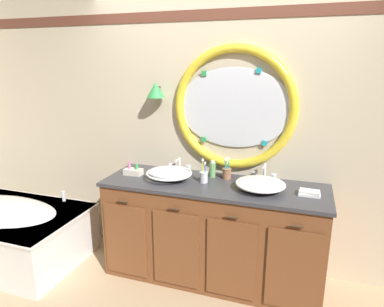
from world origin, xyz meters
TOP-DOWN VIEW (x-y plane):
  - ground_plane at (0.00, 0.00)m, footprint 14.00×14.00m
  - back_wall_assembly at (0.01, 0.58)m, footprint 6.40×0.26m
  - vanity_counter at (0.02, 0.24)m, footprint 1.94×0.66m
  - bathtub at (-2.09, -0.11)m, footprint 1.68×0.96m
  - sink_basin_left at (-0.38, 0.22)m, footprint 0.41×0.41m
  - sink_basin_right at (0.43, 0.22)m, footprint 0.41×0.41m
  - faucet_set_left at (-0.38, 0.47)m, footprint 0.24×0.12m
  - faucet_set_right at (0.43, 0.47)m, footprint 0.22×0.11m
  - toothbrush_holder_left at (-0.07, 0.24)m, footprint 0.08×0.08m
  - toothbrush_holder_right at (0.10, 0.40)m, footprint 0.08×0.08m
  - soap_dispenser at (-0.03, 0.41)m, footprint 0.06×0.06m
  - folded_hand_towel at (0.81, 0.22)m, footprint 0.17×0.11m
  - toiletry_basket at (-0.75, 0.23)m, footprint 0.17×0.10m

SIDE VIEW (x-z plane):
  - ground_plane at x=0.00m, z-range 0.00..0.00m
  - bathtub at x=-2.09m, z-range 0.00..0.61m
  - vanity_counter at x=0.02m, z-range 0.00..0.91m
  - folded_hand_towel at x=0.81m, z-range 0.91..0.95m
  - toiletry_basket at x=-0.75m, z-range 0.88..1.01m
  - sink_basin_right at x=0.43m, z-range 0.91..1.01m
  - faucet_set_left at x=-0.38m, z-range 0.90..1.03m
  - toothbrush_holder_left at x=-0.07m, z-range 0.86..1.07m
  - toothbrush_holder_right at x=0.10m, z-range 0.87..1.07m
  - sink_basin_left at x=-0.38m, z-range 0.91..1.03m
  - faucet_set_right at x=0.43m, z-range 0.89..1.05m
  - soap_dispenser at x=-0.03m, z-range 0.90..1.06m
  - back_wall_assembly at x=0.01m, z-range 0.02..2.62m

